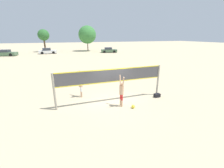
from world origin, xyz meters
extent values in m
plane|color=#C6B28C|center=(0.00, 0.00, 0.00)|extent=(200.00, 200.00, 0.00)
cylinder|color=gray|center=(-3.72, 0.00, 1.17)|extent=(0.14, 0.14, 2.35)
cylinder|color=gray|center=(3.72, 0.00, 1.17)|extent=(0.14, 0.14, 2.35)
cube|color=#47474C|center=(0.00, 0.00, 1.89)|extent=(7.30, 0.02, 0.92)
cube|color=yellow|center=(0.00, 0.00, 2.32)|extent=(7.30, 0.03, 0.06)
cube|color=yellow|center=(0.00, 0.00, 1.46)|extent=(7.30, 0.03, 0.06)
cylinder|color=tan|center=(0.33, -1.00, 0.23)|extent=(0.11, 0.11, 0.46)
cylinder|color=red|center=(0.33, -1.00, 0.65)|extent=(0.12, 0.12, 0.38)
cylinder|color=tan|center=(0.33, -0.80, 0.23)|extent=(0.11, 0.11, 0.46)
cylinder|color=red|center=(0.33, -0.80, 0.65)|extent=(0.12, 0.12, 0.38)
cylinder|color=tan|center=(0.33, -0.90, 1.14)|extent=(0.28, 0.28, 0.59)
sphere|color=tan|center=(0.33, -0.90, 1.55)|extent=(0.23, 0.23, 0.23)
cylinder|color=tan|center=(0.33, -1.14, 1.73)|extent=(0.08, 0.22, 0.67)
cylinder|color=tan|center=(0.33, -0.66, 1.73)|extent=(0.08, 0.22, 0.67)
cylinder|color=tan|center=(-1.90, 1.68, 0.22)|extent=(0.11, 0.11, 0.44)
cylinder|color=white|center=(-1.90, 1.68, 0.63)|extent=(0.12, 0.12, 0.36)
cylinder|color=tan|center=(-1.90, 1.48, 0.22)|extent=(0.11, 0.11, 0.44)
cylinder|color=white|center=(-1.90, 1.48, 0.63)|extent=(0.12, 0.12, 0.36)
cylinder|color=tan|center=(-1.90, 1.58, 1.09)|extent=(0.28, 0.28, 0.57)
sphere|color=tan|center=(-1.90, 1.58, 1.49)|extent=(0.22, 0.22, 0.22)
cylinder|color=tan|center=(-1.90, 1.81, 1.66)|extent=(0.08, 0.21, 0.64)
cylinder|color=tan|center=(-1.90, 1.34, 1.66)|extent=(0.08, 0.21, 0.64)
sphere|color=yellow|center=(0.93, -1.44, 0.11)|extent=(0.23, 0.23, 0.23)
cube|color=black|center=(3.48, -0.40, 0.14)|extent=(0.45, 0.28, 0.27)
cube|color=silver|center=(-5.76, 33.32, 0.48)|extent=(4.39, 2.10, 0.70)
cube|color=#2D333D|center=(-5.97, 33.31, 1.12)|extent=(2.02, 1.84, 0.59)
cylinder|color=black|center=(-4.47, 34.29, 0.32)|extent=(0.65, 0.25, 0.64)
cylinder|color=black|center=(-4.38, 32.49, 0.32)|extent=(0.65, 0.25, 0.64)
cylinder|color=black|center=(-7.13, 34.16, 0.32)|extent=(0.65, 0.25, 0.64)
cylinder|color=black|center=(-7.04, 32.36, 0.32)|extent=(0.65, 0.25, 0.64)
cube|color=#4C6B4C|center=(9.96, 30.57, 0.48)|extent=(4.60, 2.73, 0.71)
cube|color=#2D333D|center=(9.75, 30.62, 1.11)|extent=(2.26, 2.05, 0.54)
cylinder|color=black|center=(11.46, 31.09, 0.32)|extent=(0.67, 0.36, 0.64)
cylinder|color=black|center=(11.07, 29.44, 0.32)|extent=(0.67, 0.36, 0.64)
cylinder|color=black|center=(8.86, 31.71, 0.32)|extent=(0.67, 0.36, 0.64)
cylinder|color=black|center=(8.47, 30.05, 0.32)|extent=(0.67, 0.36, 0.64)
cube|color=#4C6B4C|center=(-14.53, 31.54, 0.50)|extent=(4.88, 2.82, 0.74)
cube|color=#2D333D|center=(-14.75, 31.59, 1.13)|extent=(2.39, 2.08, 0.53)
cylinder|color=black|center=(-12.95, 32.02, 0.32)|extent=(0.67, 0.37, 0.64)
cylinder|color=black|center=(-13.35, 30.38, 0.32)|extent=(0.67, 0.37, 0.64)
cylinder|color=black|center=(-15.71, 32.70, 0.32)|extent=(0.67, 0.37, 0.64)
cylinder|color=#4C3823|center=(-6.62, 38.49, 1.89)|extent=(0.44, 0.44, 3.77)
sphere|color=#2D662D|center=(-6.62, 38.49, 4.62)|extent=(3.08, 3.08, 3.08)
cylinder|color=#4C3823|center=(5.34, 36.90, 1.64)|extent=(0.25, 0.25, 3.28)
sphere|color=#387A38|center=(5.34, 36.90, 4.69)|extent=(5.14, 5.14, 5.14)
camera|label=1|loc=(-3.24, -9.15, 4.44)|focal=24.00mm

